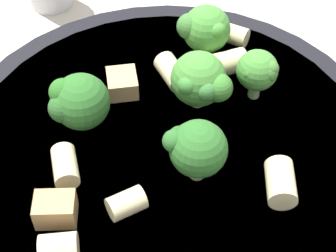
{
  "coord_description": "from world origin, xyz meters",
  "views": [
    {
      "loc": [
        -0.2,
        -0.13,
        0.31
      ],
      "look_at": [
        0.0,
        0.0,
        0.04
      ],
      "focal_mm": 60.0,
      "sensor_mm": 36.0,
      "label": 1
    }
  ],
  "objects_px": {
    "rigatoni_2": "(126,203)",
    "broccoli_floret_3": "(203,29)",
    "rigatoni_0": "(283,179)",
    "rigatoni_5": "(65,166)",
    "pasta_bowl": "(168,150)",
    "chicken_chunk_1": "(55,209)",
    "broccoli_floret_0": "(259,71)",
    "rigatoni_1": "(172,72)",
    "chicken_chunk_0": "(122,83)",
    "broccoli_floret_1": "(202,81)",
    "broccoli_floret_4": "(196,148)",
    "rigatoni_3": "(233,34)",
    "rigatoni_4": "(222,62)",
    "broccoli_floret_2": "(77,102)"
  },
  "relations": [
    {
      "from": "rigatoni_2",
      "to": "broccoli_floret_3",
      "type": "bearing_deg",
      "value": 14.44
    },
    {
      "from": "rigatoni_0",
      "to": "rigatoni_5",
      "type": "distance_m",
      "value": 0.13
    },
    {
      "from": "pasta_bowl",
      "to": "chicken_chunk_1",
      "type": "relative_size",
      "value": 12.54
    },
    {
      "from": "broccoli_floret_0",
      "to": "rigatoni_1",
      "type": "height_order",
      "value": "broccoli_floret_0"
    },
    {
      "from": "chicken_chunk_0",
      "to": "chicken_chunk_1",
      "type": "distance_m",
      "value": 0.11
    },
    {
      "from": "broccoli_floret_1",
      "to": "rigatoni_5",
      "type": "height_order",
      "value": "broccoli_floret_1"
    },
    {
      "from": "broccoli_floret_4",
      "to": "rigatoni_0",
      "type": "distance_m",
      "value": 0.05
    },
    {
      "from": "broccoli_floret_3",
      "to": "rigatoni_2",
      "type": "relative_size",
      "value": 1.87
    },
    {
      "from": "broccoli_floret_3",
      "to": "rigatoni_0",
      "type": "relative_size",
      "value": 1.42
    },
    {
      "from": "rigatoni_0",
      "to": "chicken_chunk_0",
      "type": "relative_size",
      "value": 1.19
    },
    {
      "from": "pasta_bowl",
      "to": "rigatoni_3",
      "type": "height_order",
      "value": "rigatoni_3"
    },
    {
      "from": "rigatoni_0",
      "to": "rigatoni_1",
      "type": "height_order",
      "value": "rigatoni_0"
    },
    {
      "from": "rigatoni_0",
      "to": "rigatoni_1",
      "type": "relative_size",
      "value": 1.01
    },
    {
      "from": "chicken_chunk_0",
      "to": "broccoli_floret_0",
      "type": "bearing_deg",
      "value": -60.18
    },
    {
      "from": "rigatoni_0",
      "to": "chicken_chunk_1",
      "type": "distance_m",
      "value": 0.13
    },
    {
      "from": "broccoli_floret_3",
      "to": "rigatoni_4",
      "type": "xyz_separation_m",
      "value": [
        -0.01,
        -0.02,
        -0.01
      ]
    },
    {
      "from": "broccoli_floret_4",
      "to": "chicken_chunk_1",
      "type": "bearing_deg",
      "value": 145.0
    },
    {
      "from": "rigatoni_0",
      "to": "rigatoni_2",
      "type": "xyz_separation_m",
      "value": [
        -0.06,
        0.07,
        -0.0
      ]
    },
    {
      "from": "broccoli_floret_2",
      "to": "rigatoni_0",
      "type": "xyz_separation_m",
      "value": [
        0.03,
        -0.13,
        -0.01
      ]
    },
    {
      "from": "rigatoni_1",
      "to": "broccoli_floret_0",
      "type": "bearing_deg",
      "value": -72.7
    },
    {
      "from": "broccoli_floret_3",
      "to": "chicken_chunk_0",
      "type": "height_order",
      "value": "broccoli_floret_3"
    },
    {
      "from": "pasta_bowl",
      "to": "rigatoni_0",
      "type": "xyz_separation_m",
      "value": [
        0.0,
        -0.08,
        0.02
      ]
    },
    {
      "from": "rigatoni_1",
      "to": "chicken_chunk_0",
      "type": "bearing_deg",
      "value": 140.81
    },
    {
      "from": "broccoli_floret_1",
      "to": "chicken_chunk_1",
      "type": "xyz_separation_m",
      "value": [
        -0.12,
        0.02,
        -0.02
      ]
    },
    {
      "from": "rigatoni_2",
      "to": "chicken_chunk_1",
      "type": "distance_m",
      "value": 0.04
    },
    {
      "from": "rigatoni_2",
      "to": "rigatoni_3",
      "type": "bearing_deg",
      "value": 8.39
    },
    {
      "from": "rigatoni_3",
      "to": "rigatoni_0",
      "type": "bearing_deg",
      "value": -138.68
    },
    {
      "from": "rigatoni_2",
      "to": "chicken_chunk_0",
      "type": "xyz_separation_m",
      "value": [
        0.08,
        0.06,
        -0.0
      ]
    },
    {
      "from": "rigatoni_4",
      "to": "rigatoni_5",
      "type": "height_order",
      "value": "rigatoni_4"
    },
    {
      "from": "rigatoni_3",
      "to": "chicken_chunk_1",
      "type": "bearing_deg",
      "value": 178.3
    },
    {
      "from": "broccoli_floret_1",
      "to": "broccoli_floret_3",
      "type": "relative_size",
      "value": 1.08
    },
    {
      "from": "rigatoni_1",
      "to": "rigatoni_4",
      "type": "relative_size",
      "value": 0.95
    },
    {
      "from": "broccoli_floret_4",
      "to": "chicken_chunk_0",
      "type": "distance_m",
      "value": 0.09
    },
    {
      "from": "broccoli_floret_1",
      "to": "rigatoni_0",
      "type": "distance_m",
      "value": 0.08
    },
    {
      "from": "broccoli_floret_4",
      "to": "rigatoni_3",
      "type": "bearing_deg",
      "value": 19.3
    },
    {
      "from": "broccoli_floret_1",
      "to": "rigatoni_3",
      "type": "xyz_separation_m",
      "value": [
        0.07,
        0.02,
        -0.02
      ]
    },
    {
      "from": "broccoli_floret_4",
      "to": "chicken_chunk_0",
      "type": "height_order",
      "value": "broccoli_floret_4"
    },
    {
      "from": "rigatoni_1",
      "to": "chicken_chunk_1",
      "type": "xyz_separation_m",
      "value": [
        -0.13,
        -0.01,
        0.0
      ]
    },
    {
      "from": "rigatoni_1",
      "to": "chicken_chunk_1",
      "type": "height_order",
      "value": "same"
    },
    {
      "from": "broccoli_floret_3",
      "to": "pasta_bowl",
      "type": "bearing_deg",
      "value": -163.3
    },
    {
      "from": "rigatoni_0",
      "to": "rigatoni_5",
      "type": "relative_size",
      "value": 1.06
    },
    {
      "from": "broccoli_floret_0",
      "to": "rigatoni_4",
      "type": "distance_m",
      "value": 0.04
    },
    {
      "from": "pasta_bowl",
      "to": "broccoli_floret_2",
      "type": "xyz_separation_m",
      "value": [
        -0.02,
        0.05,
        0.03
      ]
    },
    {
      "from": "chicken_chunk_0",
      "to": "rigatoni_2",
      "type": "bearing_deg",
      "value": -141.86
    },
    {
      "from": "broccoli_floret_1",
      "to": "rigatoni_1",
      "type": "bearing_deg",
      "value": 69.8
    },
    {
      "from": "broccoli_floret_0",
      "to": "rigatoni_1",
      "type": "relative_size",
      "value": 1.36
    },
    {
      "from": "broccoli_floret_3",
      "to": "rigatoni_5",
      "type": "xyz_separation_m",
      "value": [
        -0.14,
        0.01,
        -0.02
      ]
    },
    {
      "from": "broccoli_floret_3",
      "to": "rigatoni_0",
      "type": "xyz_separation_m",
      "value": [
        -0.08,
        -0.11,
        -0.01
      ]
    },
    {
      "from": "broccoli_floret_1",
      "to": "rigatoni_2",
      "type": "xyz_separation_m",
      "value": [
        -0.1,
        -0.01,
        -0.02
      ]
    },
    {
      "from": "broccoli_floret_1",
      "to": "rigatoni_5",
      "type": "xyz_separation_m",
      "value": [
        -0.1,
        0.04,
        -0.02
      ]
    }
  ]
}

